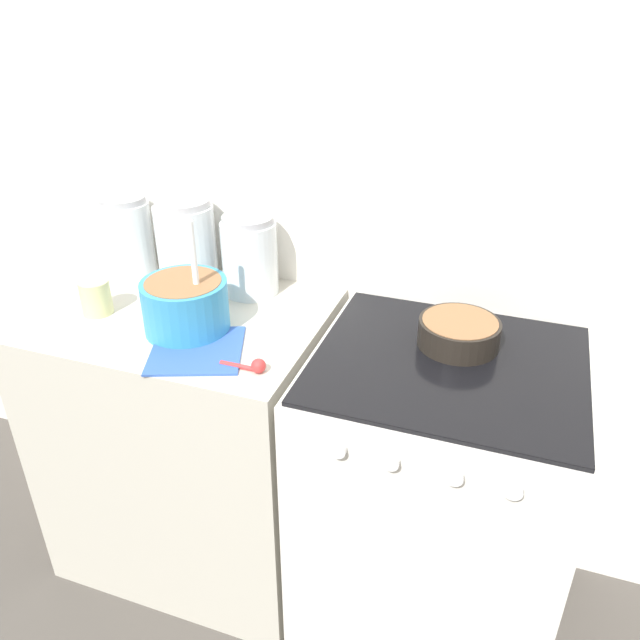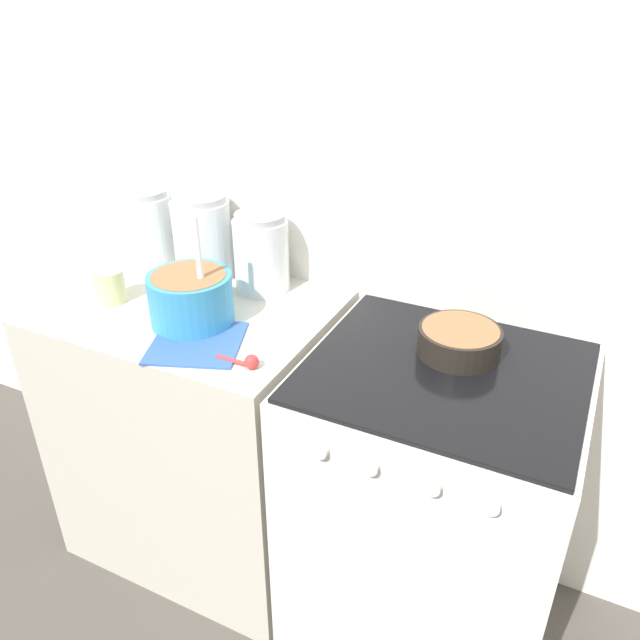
# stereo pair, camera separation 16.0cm
# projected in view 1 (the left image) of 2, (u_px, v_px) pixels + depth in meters

# --- Properties ---
(wall_back) EXTENTS (4.60, 0.05, 2.40)m
(wall_back) POSITION_uv_depth(u_px,v_px,m) (353.00, 188.00, 1.74)
(wall_back) COLOR white
(wall_back) RESTS_ON ground_plane
(countertop_cabinet) EXTENTS (0.80, 0.60, 0.90)m
(countertop_cabinet) POSITION_uv_depth(u_px,v_px,m) (195.00, 439.00, 1.96)
(countertop_cabinet) COLOR beige
(countertop_cabinet) RESTS_ON ground_plane
(stove) EXTENTS (0.67, 0.62, 0.90)m
(stove) POSITION_uv_depth(u_px,v_px,m) (433.00, 497.00, 1.74)
(stove) COLOR white
(stove) RESTS_ON ground_plane
(mixing_bowl) EXTENTS (0.22, 0.22, 0.31)m
(mixing_bowl) POSITION_uv_depth(u_px,v_px,m) (185.00, 302.00, 1.62)
(mixing_bowl) COLOR #338CBF
(mixing_bowl) RESTS_ON countertop_cabinet
(baking_pan) EXTENTS (0.20, 0.20, 0.07)m
(baking_pan) POSITION_uv_depth(u_px,v_px,m) (459.00, 332.00, 1.57)
(baking_pan) COLOR black
(baking_pan) RESTS_ON stove
(storage_jar_left) EXTENTS (0.15, 0.15, 0.25)m
(storage_jar_left) POSITION_uv_depth(u_px,v_px,m) (128.00, 241.00, 1.93)
(storage_jar_left) COLOR silver
(storage_jar_left) RESTS_ON countertop_cabinet
(storage_jar_middle) EXTENTS (0.18, 0.18, 0.26)m
(storage_jar_middle) POSITION_uv_depth(u_px,v_px,m) (187.00, 248.00, 1.86)
(storage_jar_middle) COLOR silver
(storage_jar_middle) RESTS_ON countertop_cabinet
(storage_jar_right) EXTENTS (0.16, 0.16, 0.23)m
(storage_jar_right) POSITION_uv_depth(u_px,v_px,m) (250.00, 260.00, 1.81)
(storage_jar_right) COLOR silver
(storage_jar_right) RESTS_ON countertop_cabinet
(tin_can) EXTENTS (0.08, 0.08, 0.10)m
(tin_can) POSITION_uv_depth(u_px,v_px,m) (96.00, 297.00, 1.72)
(tin_can) COLOR beige
(tin_can) RESTS_ON countertop_cabinet
(recipe_page) EXTENTS (0.29, 0.29, 0.01)m
(recipe_page) POSITION_uv_depth(u_px,v_px,m) (197.00, 350.00, 1.56)
(recipe_page) COLOR #3359B2
(recipe_page) RESTS_ON countertop_cabinet
(measuring_spoon) EXTENTS (0.12, 0.04, 0.04)m
(measuring_spoon) POSITION_uv_depth(u_px,v_px,m) (254.00, 366.00, 1.47)
(measuring_spoon) COLOR red
(measuring_spoon) RESTS_ON countertop_cabinet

